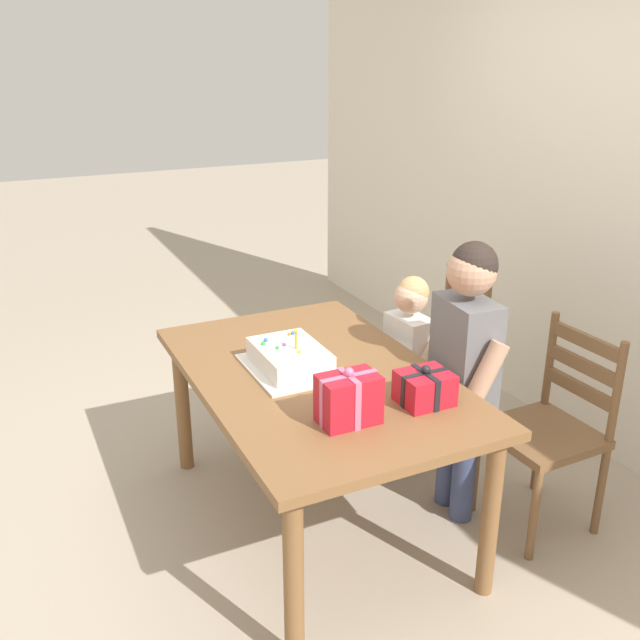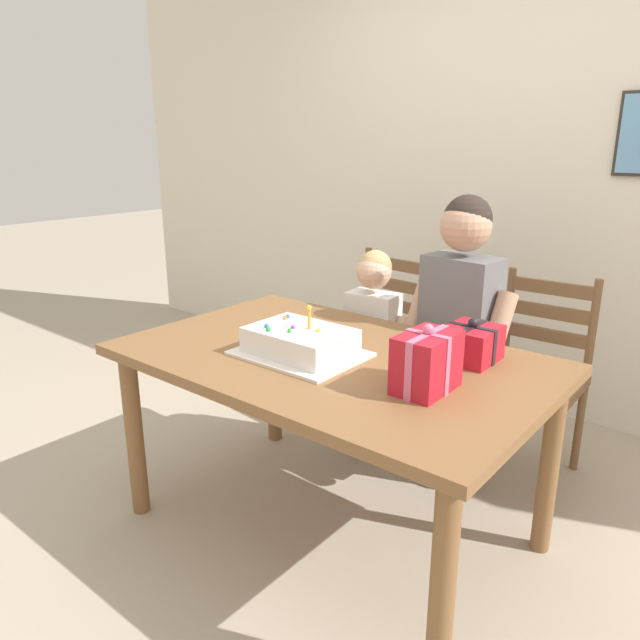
{
  "view_description": "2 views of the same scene",
  "coord_description": "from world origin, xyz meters",
  "px_view_note": "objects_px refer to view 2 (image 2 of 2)",
  "views": [
    {
      "loc": [
        2.44,
        -1.15,
        2.03
      ],
      "look_at": [
        0.02,
        0.01,
        0.99
      ],
      "focal_mm": 39.84,
      "sensor_mm": 36.0,
      "label": 1
    },
    {
      "loc": [
        1.26,
        -1.61,
        1.5
      ],
      "look_at": [
        -0.16,
        0.13,
        0.81
      ],
      "focal_mm": 33.35,
      "sensor_mm": 36.0,
      "label": 2
    }
  ],
  "objects_px": {
    "gift_box_red_large": "(427,362)",
    "chair_left": "(376,339)",
    "child_younger": "(372,334)",
    "gift_box_beside_cake": "(472,343)",
    "chair_right": "(533,377)",
    "child_older": "(459,316)",
    "birthday_cake": "(300,343)",
    "dining_table": "(332,377)"
  },
  "relations": [
    {
      "from": "chair_left",
      "to": "child_younger",
      "type": "height_order",
      "value": "child_younger"
    },
    {
      "from": "child_younger",
      "to": "dining_table",
      "type": "bearing_deg",
      "value": -68.74
    },
    {
      "from": "child_older",
      "to": "birthday_cake",
      "type": "bearing_deg",
      "value": -111.96
    },
    {
      "from": "birthday_cake",
      "to": "gift_box_red_large",
      "type": "bearing_deg",
      "value": 1.51
    },
    {
      "from": "chair_right",
      "to": "dining_table",
      "type": "bearing_deg",
      "value": -114.64
    },
    {
      "from": "child_older",
      "to": "chair_left",
      "type": "bearing_deg",
      "value": 153.03
    },
    {
      "from": "gift_box_red_large",
      "to": "gift_box_beside_cake",
      "type": "distance_m",
      "value": 0.33
    },
    {
      "from": "child_younger",
      "to": "gift_box_beside_cake",
      "type": "bearing_deg",
      "value": -28.03
    },
    {
      "from": "child_older",
      "to": "chair_right",
      "type": "bearing_deg",
      "value": 54.23
    },
    {
      "from": "child_younger",
      "to": "gift_box_red_large",
      "type": "bearing_deg",
      "value": -45.78
    },
    {
      "from": "chair_right",
      "to": "child_older",
      "type": "xyz_separation_m",
      "value": [
        -0.23,
        -0.32,
        0.32
      ]
    },
    {
      "from": "gift_box_beside_cake",
      "to": "child_older",
      "type": "relative_size",
      "value": 0.16
    },
    {
      "from": "dining_table",
      "to": "gift_box_beside_cake",
      "type": "xyz_separation_m",
      "value": [
        0.42,
        0.26,
        0.15
      ]
    },
    {
      "from": "birthday_cake",
      "to": "child_older",
      "type": "relative_size",
      "value": 0.34
    },
    {
      "from": "chair_left",
      "to": "child_older",
      "type": "relative_size",
      "value": 0.71
    },
    {
      "from": "gift_box_beside_cake",
      "to": "child_younger",
      "type": "xyz_separation_m",
      "value": [
        -0.66,
        0.35,
        -0.19
      ]
    },
    {
      "from": "chair_left",
      "to": "chair_right",
      "type": "distance_m",
      "value": 0.85
    },
    {
      "from": "gift_box_red_large",
      "to": "child_older",
      "type": "xyz_separation_m",
      "value": [
        -0.23,
        0.68,
        -0.05
      ]
    },
    {
      "from": "chair_right",
      "to": "birthday_cake",
      "type": "bearing_deg",
      "value": -116.68
    },
    {
      "from": "gift_box_red_large",
      "to": "chair_right",
      "type": "height_order",
      "value": "gift_box_red_large"
    },
    {
      "from": "gift_box_beside_cake",
      "to": "child_younger",
      "type": "distance_m",
      "value": 0.77
    },
    {
      "from": "chair_right",
      "to": "child_younger",
      "type": "relative_size",
      "value": 0.91
    },
    {
      "from": "dining_table",
      "to": "chair_right",
      "type": "xyz_separation_m",
      "value": [
        0.43,
        0.93,
        -0.19
      ]
    },
    {
      "from": "gift_box_red_large",
      "to": "gift_box_beside_cake",
      "type": "relative_size",
      "value": 1.11
    },
    {
      "from": "gift_box_red_large",
      "to": "child_older",
      "type": "height_order",
      "value": "child_older"
    },
    {
      "from": "dining_table",
      "to": "birthday_cake",
      "type": "xyz_separation_m",
      "value": [
        -0.08,
        -0.08,
        0.14
      ]
    },
    {
      "from": "birthday_cake",
      "to": "chair_right",
      "type": "bearing_deg",
      "value": 63.32
    },
    {
      "from": "dining_table",
      "to": "gift_box_red_large",
      "type": "bearing_deg",
      "value": -9.18
    },
    {
      "from": "chair_left",
      "to": "chair_right",
      "type": "bearing_deg",
      "value": 0.01
    },
    {
      "from": "gift_box_red_large",
      "to": "child_younger",
      "type": "xyz_separation_m",
      "value": [
        -0.66,
        0.68,
        -0.22
      ]
    },
    {
      "from": "birthday_cake",
      "to": "gift_box_beside_cake",
      "type": "bearing_deg",
      "value": 34.61
    },
    {
      "from": "gift_box_red_large",
      "to": "chair_left",
      "type": "relative_size",
      "value": 0.24
    },
    {
      "from": "birthday_cake",
      "to": "gift_box_beside_cake",
      "type": "height_order",
      "value": "birthday_cake"
    },
    {
      "from": "birthday_cake",
      "to": "child_younger",
      "type": "distance_m",
      "value": 0.74
    },
    {
      "from": "gift_box_beside_cake",
      "to": "child_younger",
      "type": "height_order",
      "value": "child_younger"
    },
    {
      "from": "chair_right",
      "to": "child_older",
      "type": "bearing_deg",
      "value": -125.77
    },
    {
      "from": "gift_box_beside_cake",
      "to": "child_younger",
      "type": "bearing_deg",
      "value": 151.97
    },
    {
      "from": "birthday_cake",
      "to": "gift_box_red_large",
      "type": "distance_m",
      "value": 0.51
    },
    {
      "from": "dining_table",
      "to": "gift_box_red_large",
      "type": "xyz_separation_m",
      "value": [
        0.43,
        -0.07,
        0.18
      ]
    },
    {
      "from": "birthday_cake",
      "to": "gift_box_red_large",
      "type": "height_order",
      "value": "gift_box_red_large"
    },
    {
      "from": "chair_right",
      "to": "child_older",
      "type": "height_order",
      "value": "child_older"
    },
    {
      "from": "birthday_cake",
      "to": "chair_left",
      "type": "bearing_deg",
      "value": 108.66
    }
  ]
}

